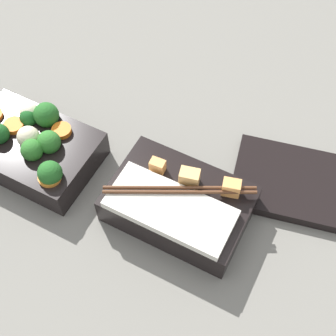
% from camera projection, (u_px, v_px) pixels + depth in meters
% --- Properties ---
extents(ground_plane, '(3.00, 3.00, 0.00)m').
position_uv_depth(ground_plane, '(101.00, 189.00, 0.71)').
color(ground_plane, slate).
extents(bento_tray_vegetable, '(0.20, 0.14, 0.08)m').
position_uv_depth(bento_tray_vegetable, '(31.00, 148.00, 0.72)').
color(bento_tray_vegetable, black).
rests_on(bento_tray_vegetable, ground_plane).
extents(bento_tray_rice, '(0.20, 0.13, 0.08)m').
position_uv_depth(bento_tray_rice, '(179.00, 204.00, 0.67)').
color(bento_tray_rice, black).
rests_on(bento_tray_rice, ground_plane).
extents(bento_lid, '(0.22, 0.17, 0.02)m').
position_uv_depth(bento_lid, '(297.00, 184.00, 0.71)').
color(bento_lid, black).
rests_on(bento_lid, ground_plane).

